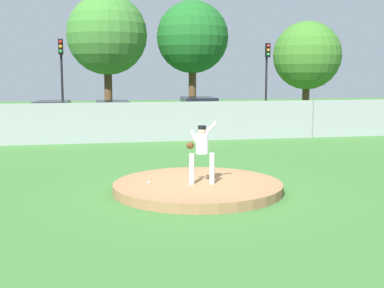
# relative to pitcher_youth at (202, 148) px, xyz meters

# --- Properties ---
(ground_plane) EXTENTS (80.00, 80.00, 0.00)m
(ground_plane) POSITION_rel_pitcher_youth_xyz_m (-0.05, 6.20, -1.19)
(ground_plane) COLOR #386B2D
(asphalt_strip) EXTENTS (44.00, 7.00, 0.01)m
(asphalt_strip) POSITION_rel_pitcher_youth_xyz_m (-0.05, 14.70, -1.19)
(asphalt_strip) COLOR #2B2B2D
(asphalt_strip) RESTS_ON ground_plane
(pitchers_mound) EXTENTS (4.45, 4.45, 0.25)m
(pitchers_mound) POSITION_rel_pitcher_youth_xyz_m (-0.05, 0.20, -1.07)
(pitchers_mound) COLOR olive
(pitchers_mound) RESTS_ON ground_plane
(pitcher_youth) EXTENTS (0.80, 0.32, 1.63)m
(pitcher_youth) POSITION_rel_pitcher_youth_xyz_m (0.00, 0.00, 0.00)
(pitcher_youth) COLOR silver
(pitcher_youth) RESTS_ON pitchers_mound
(baseball) EXTENTS (0.07, 0.07, 0.07)m
(baseball) POSITION_rel_pitcher_youth_xyz_m (-1.33, 0.29, -0.91)
(baseball) COLOR white
(baseball) RESTS_ON pitchers_mound
(chainlink_fence) EXTENTS (39.07, 0.07, 1.91)m
(chainlink_fence) POSITION_rel_pitcher_youth_xyz_m (-0.05, 10.20, -0.29)
(chainlink_fence) COLOR gray
(chainlink_fence) RESTS_ON ground_plane
(parked_car_teal) EXTENTS (2.10, 4.65, 1.80)m
(parked_car_teal) POSITION_rel_pitcher_youth_xyz_m (3.04, 14.55, -0.34)
(parked_car_teal) COLOR #146066
(parked_car_teal) RESTS_ON ground_plane
(parked_car_red) EXTENTS (2.11, 4.72, 1.68)m
(parked_car_red) POSITION_rel_pitcher_youth_xyz_m (-4.70, 14.50, -0.39)
(parked_car_red) COLOR #A81919
(parked_car_red) RESTS_ON ground_plane
(parked_car_champagne) EXTENTS (1.94, 4.33, 1.65)m
(parked_car_champagne) POSITION_rel_pitcher_youth_xyz_m (-1.60, 14.64, -0.40)
(parked_car_champagne) COLOR tan
(parked_car_champagne) RESTS_ON ground_plane
(traffic_cone_orange) EXTENTS (0.40, 0.40, 0.55)m
(traffic_cone_orange) POSITION_rel_pitcher_youth_xyz_m (6.98, 12.52, -0.93)
(traffic_cone_orange) COLOR orange
(traffic_cone_orange) RESTS_ON asphalt_strip
(traffic_light_near) EXTENTS (0.28, 0.46, 5.07)m
(traffic_light_near) POSITION_rel_pitcher_youth_xyz_m (-4.37, 18.43, 2.26)
(traffic_light_near) COLOR black
(traffic_light_near) RESTS_ON ground_plane
(traffic_light_far) EXTENTS (0.28, 0.46, 5.01)m
(traffic_light_far) POSITION_rel_pitcher_youth_xyz_m (8.51, 18.97, 2.22)
(traffic_light_far) COLOR black
(traffic_light_far) RESTS_ON ground_plane
(tree_broad_left) EXTENTS (5.38, 5.38, 8.35)m
(tree_broad_left) POSITION_rel_pitcher_youth_xyz_m (-1.53, 22.51, 4.45)
(tree_broad_left) COLOR #4C331E
(tree_broad_left) RESTS_ON ground_plane
(tree_bushy_near) EXTENTS (5.08, 5.08, 8.16)m
(tree_bushy_near) POSITION_rel_pitcher_youth_xyz_m (4.44, 23.18, 4.40)
(tree_bushy_near) COLOR #4C331E
(tree_bushy_near) RESTS_ON ground_plane
(tree_leaning_west) EXTENTS (5.24, 5.24, 7.07)m
(tree_leaning_west) POSITION_rel_pitcher_youth_xyz_m (13.77, 24.63, 3.25)
(tree_leaning_west) COLOR #4C331E
(tree_leaning_west) RESTS_ON ground_plane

